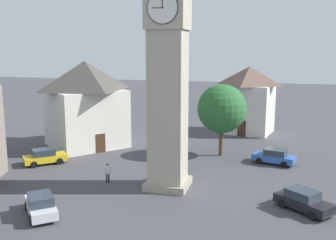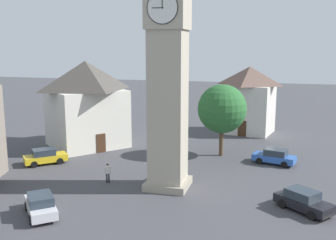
{
  "view_description": "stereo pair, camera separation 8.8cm",
  "coord_description": "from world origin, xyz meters",
  "px_view_note": "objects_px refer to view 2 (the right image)",
  "views": [
    {
      "loc": [
        -8.1,
        29.96,
        11.52
      ],
      "look_at": [
        0.0,
        0.0,
        5.69
      ],
      "focal_mm": 41.85,
      "sensor_mm": 36.0,
      "label": 1
    },
    {
      "loc": [
        -8.18,
        29.94,
        11.52
      ],
      "look_at": [
        0.0,
        0.0,
        5.69
      ],
      "focal_mm": 41.85,
      "sensor_mm": 36.0,
      "label": 2
    }
  ],
  "objects_px": {
    "car_blue_kerb": "(45,156)",
    "tree": "(222,109)",
    "pedestrian": "(108,171)",
    "building_shop_left": "(249,99)",
    "building_corner_back": "(86,103)",
    "car_white_side": "(303,201)",
    "car_red_corner": "(41,205)",
    "car_silver_kerb": "(274,156)",
    "clock_tower": "(168,23)"
  },
  "relations": [
    {
      "from": "building_shop_left",
      "to": "tree",
      "type": "bearing_deg",
      "value": 81.05
    },
    {
      "from": "car_silver_kerb",
      "to": "building_corner_back",
      "type": "relative_size",
      "value": 0.4
    },
    {
      "from": "building_corner_back",
      "to": "car_blue_kerb",
      "type": "bearing_deg",
      "value": 84.63
    },
    {
      "from": "car_white_side",
      "to": "car_blue_kerb",
      "type": "bearing_deg",
      "value": -12.22
    },
    {
      "from": "car_silver_kerb",
      "to": "clock_tower",
      "type": "bearing_deg",
      "value": 46.95
    },
    {
      "from": "pedestrian",
      "to": "car_white_side",
      "type": "bearing_deg",
      "value": 173.47
    },
    {
      "from": "car_red_corner",
      "to": "tree",
      "type": "height_order",
      "value": "tree"
    },
    {
      "from": "car_red_corner",
      "to": "building_corner_back",
      "type": "bearing_deg",
      "value": -72.79
    },
    {
      "from": "tree",
      "to": "building_corner_back",
      "type": "height_order",
      "value": "building_corner_back"
    },
    {
      "from": "car_silver_kerb",
      "to": "building_shop_left",
      "type": "height_order",
      "value": "building_shop_left"
    },
    {
      "from": "car_red_corner",
      "to": "pedestrian",
      "type": "height_order",
      "value": "pedestrian"
    },
    {
      "from": "car_red_corner",
      "to": "pedestrian",
      "type": "bearing_deg",
      "value": -103.43
    },
    {
      "from": "car_blue_kerb",
      "to": "car_silver_kerb",
      "type": "xyz_separation_m",
      "value": [
        -22.04,
        -6.01,
        0.0
      ]
    },
    {
      "from": "pedestrian",
      "to": "building_shop_left",
      "type": "relative_size",
      "value": 0.19
    },
    {
      "from": "tree",
      "to": "building_corner_back",
      "type": "distance_m",
      "value": 15.76
    },
    {
      "from": "pedestrian",
      "to": "building_corner_back",
      "type": "height_order",
      "value": "building_corner_back"
    },
    {
      "from": "car_blue_kerb",
      "to": "pedestrian",
      "type": "distance_m",
      "value": 8.93
    },
    {
      "from": "clock_tower",
      "to": "tree",
      "type": "height_order",
      "value": "clock_tower"
    },
    {
      "from": "car_blue_kerb",
      "to": "building_corner_back",
      "type": "xyz_separation_m",
      "value": [
        -0.73,
        -7.82,
        4.31
      ]
    },
    {
      "from": "pedestrian",
      "to": "car_blue_kerb",
      "type": "bearing_deg",
      "value": -22.44
    },
    {
      "from": "car_silver_kerb",
      "to": "pedestrian",
      "type": "distance_m",
      "value": 16.7
    },
    {
      "from": "car_silver_kerb",
      "to": "building_corner_back",
      "type": "distance_m",
      "value": 21.81
    },
    {
      "from": "car_silver_kerb",
      "to": "building_shop_left",
      "type": "xyz_separation_m",
      "value": [
        3.58,
        -14.12,
        3.79
      ]
    },
    {
      "from": "car_silver_kerb",
      "to": "car_red_corner",
      "type": "distance_m",
      "value": 22.88
    },
    {
      "from": "car_white_side",
      "to": "building_corner_back",
      "type": "distance_m",
      "value": 27.09
    },
    {
      "from": "building_corner_back",
      "to": "clock_tower",
      "type": "bearing_deg",
      "value": 139.56
    },
    {
      "from": "car_blue_kerb",
      "to": "car_white_side",
      "type": "xyz_separation_m",
      "value": [
        -24.09,
        5.22,
        0.0
      ]
    },
    {
      "from": "car_red_corner",
      "to": "car_white_side",
      "type": "xyz_separation_m",
      "value": [
        -17.6,
        -5.55,
        0.0
      ]
    },
    {
      "from": "clock_tower",
      "to": "building_shop_left",
      "type": "bearing_deg",
      "value": -101.96
    },
    {
      "from": "clock_tower",
      "to": "car_blue_kerb",
      "type": "relative_size",
      "value": 5.45
    },
    {
      "from": "clock_tower",
      "to": "car_blue_kerb",
      "type": "bearing_deg",
      "value": -12.88
    },
    {
      "from": "car_red_corner",
      "to": "car_white_side",
      "type": "height_order",
      "value": "same"
    },
    {
      "from": "car_red_corner",
      "to": "building_shop_left",
      "type": "xyz_separation_m",
      "value": [
        -11.97,
        -30.9,
        3.79
      ]
    },
    {
      "from": "car_blue_kerb",
      "to": "car_red_corner",
      "type": "distance_m",
      "value": 12.58
    },
    {
      "from": "car_silver_kerb",
      "to": "pedestrian",
      "type": "bearing_deg",
      "value": 34.32
    },
    {
      "from": "tree",
      "to": "building_shop_left",
      "type": "xyz_separation_m",
      "value": [
        -1.96,
        -12.46,
        -0.53
      ]
    },
    {
      "from": "car_silver_kerb",
      "to": "building_shop_left",
      "type": "bearing_deg",
      "value": -75.76
    },
    {
      "from": "car_blue_kerb",
      "to": "tree",
      "type": "distance_m",
      "value": 18.7
    },
    {
      "from": "tree",
      "to": "building_corner_back",
      "type": "bearing_deg",
      "value": -0.52
    },
    {
      "from": "clock_tower",
      "to": "car_red_corner",
      "type": "distance_m",
      "value": 16.34
    },
    {
      "from": "car_red_corner",
      "to": "car_white_side",
      "type": "relative_size",
      "value": 0.99
    },
    {
      "from": "car_blue_kerb",
      "to": "building_corner_back",
      "type": "distance_m",
      "value": 8.96
    },
    {
      "from": "pedestrian",
      "to": "building_shop_left",
      "type": "bearing_deg",
      "value": -113.45
    },
    {
      "from": "clock_tower",
      "to": "car_red_corner",
      "type": "xyz_separation_m",
      "value": [
        7.05,
        7.68,
        -12.59
      ]
    },
    {
      "from": "building_shop_left",
      "to": "pedestrian",
      "type": "bearing_deg",
      "value": 66.55
    },
    {
      "from": "clock_tower",
      "to": "building_corner_back",
      "type": "height_order",
      "value": "clock_tower"
    },
    {
      "from": "clock_tower",
      "to": "building_shop_left",
      "type": "distance_m",
      "value": 25.32
    },
    {
      "from": "building_shop_left",
      "to": "car_white_side",
      "type": "bearing_deg",
      "value": 102.53
    },
    {
      "from": "car_silver_kerb",
      "to": "building_shop_left",
      "type": "distance_m",
      "value": 15.05
    },
    {
      "from": "car_red_corner",
      "to": "car_white_side",
      "type": "bearing_deg",
      "value": -162.49
    }
  ]
}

